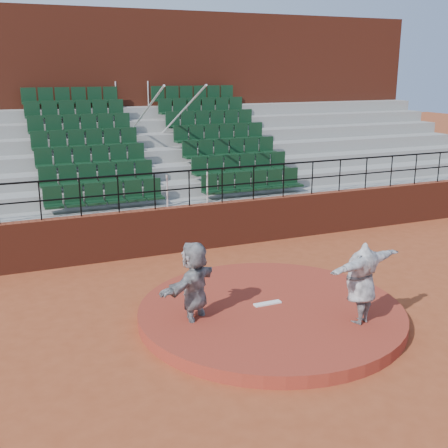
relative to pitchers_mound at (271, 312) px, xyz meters
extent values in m
plane|color=brown|center=(0.00, 0.00, -0.12)|extent=(90.00, 90.00, 0.00)
cylinder|color=maroon|center=(0.00, 0.00, 0.00)|extent=(5.50, 5.50, 0.25)
cube|color=white|center=(0.00, 0.15, 0.14)|extent=(0.60, 0.15, 0.03)
cube|color=maroon|center=(0.00, 5.00, 0.53)|extent=(24.00, 0.30, 1.30)
cylinder|color=black|center=(0.00, 5.00, 2.17)|extent=(24.00, 0.05, 0.05)
cylinder|color=black|center=(0.00, 5.00, 1.68)|extent=(24.00, 0.04, 0.04)
cylinder|color=black|center=(-4.00, 5.00, 1.67)|extent=(0.04, 0.04, 1.00)
cylinder|color=black|center=(-3.00, 5.00, 1.67)|extent=(0.04, 0.04, 1.00)
cylinder|color=black|center=(-2.00, 5.00, 1.67)|extent=(0.04, 0.04, 1.00)
cylinder|color=black|center=(-1.00, 5.00, 1.67)|extent=(0.04, 0.04, 1.00)
cylinder|color=black|center=(0.00, 5.00, 1.67)|extent=(0.04, 0.04, 1.00)
cylinder|color=black|center=(1.00, 5.00, 1.67)|extent=(0.04, 0.04, 1.00)
cylinder|color=black|center=(2.00, 5.00, 1.67)|extent=(0.04, 0.04, 1.00)
cylinder|color=black|center=(3.00, 5.00, 1.67)|extent=(0.04, 0.04, 1.00)
cylinder|color=black|center=(4.00, 5.00, 1.67)|extent=(0.04, 0.04, 1.00)
cylinder|color=black|center=(5.00, 5.00, 1.67)|extent=(0.04, 0.04, 1.00)
cylinder|color=black|center=(6.00, 5.00, 1.67)|extent=(0.04, 0.04, 1.00)
cylinder|color=black|center=(7.00, 5.00, 1.67)|extent=(0.04, 0.04, 1.00)
cylinder|color=black|center=(8.00, 5.00, 1.67)|extent=(0.04, 0.04, 1.00)
cylinder|color=black|center=(9.00, 5.00, 1.67)|extent=(0.04, 0.04, 1.00)
cube|color=gray|center=(0.00, 5.58, 0.53)|extent=(24.00, 0.85, 1.30)
cube|color=black|center=(-2.25, 5.59, 1.54)|extent=(3.30, 0.48, 0.72)
cube|color=black|center=(2.25, 5.59, 1.54)|extent=(3.30, 0.48, 0.72)
cube|color=gray|center=(0.00, 6.43, 0.73)|extent=(24.00, 0.85, 1.70)
cube|color=black|center=(-2.25, 6.44, 1.94)|extent=(3.30, 0.48, 0.72)
cube|color=black|center=(2.25, 6.44, 1.94)|extent=(3.30, 0.48, 0.72)
cube|color=gray|center=(0.00, 7.28, 0.93)|extent=(24.00, 0.85, 2.10)
cube|color=black|center=(-2.25, 7.29, 2.33)|extent=(3.30, 0.48, 0.72)
cube|color=black|center=(2.25, 7.29, 2.33)|extent=(3.30, 0.48, 0.72)
cube|color=gray|center=(0.00, 8.12, 1.12)|extent=(24.00, 0.85, 2.50)
cube|color=black|center=(-2.25, 8.13, 2.73)|extent=(3.30, 0.48, 0.72)
cube|color=black|center=(2.25, 8.13, 2.73)|extent=(3.30, 0.48, 0.72)
cube|color=gray|center=(0.00, 8.97, 1.33)|extent=(24.00, 0.85, 2.90)
cube|color=black|center=(-2.25, 8.98, 3.14)|extent=(3.30, 0.48, 0.72)
cube|color=black|center=(2.25, 8.98, 3.14)|extent=(3.30, 0.48, 0.72)
cube|color=gray|center=(0.00, 9.82, 1.52)|extent=(24.00, 0.85, 3.30)
cube|color=black|center=(-2.25, 9.83, 3.53)|extent=(3.30, 0.48, 0.72)
cube|color=black|center=(2.25, 9.83, 3.53)|extent=(3.30, 0.48, 0.72)
cube|color=gray|center=(0.00, 10.68, 1.73)|extent=(24.00, 0.85, 3.70)
cube|color=black|center=(-2.25, 10.69, 3.94)|extent=(3.30, 0.48, 0.72)
cube|color=black|center=(2.25, 10.69, 3.94)|extent=(3.30, 0.48, 0.72)
cylinder|color=silver|center=(-0.60, 8.12, 3.28)|extent=(0.06, 5.97, 2.46)
cylinder|color=silver|center=(0.60, 8.12, 3.28)|extent=(0.06, 5.97, 2.46)
cube|color=maroon|center=(0.00, 12.60, 3.43)|extent=(24.00, 3.00, 7.10)
imported|color=black|center=(1.24, -1.32, 0.94)|extent=(2.07, 1.11, 1.63)
imported|color=black|center=(-1.65, 0.12, 0.79)|extent=(1.68, 1.45, 1.83)
camera|label=1|loc=(-5.10, -9.54, 4.89)|focal=45.00mm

